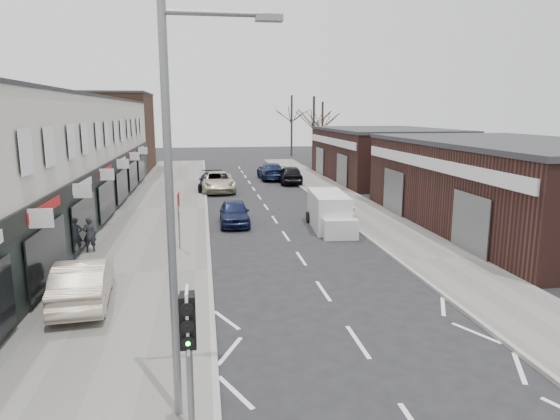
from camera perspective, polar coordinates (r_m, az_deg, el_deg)
name	(u,v)px	position (r m, az deg, el deg)	size (l,w,h in m)	color
ground	(384,380)	(12.65, 11.75, -18.45)	(160.00, 160.00, 0.00)	black
pavement_left	(162,209)	(32.94, -13.34, 0.11)	(5.50, 64.00, 0.12)	slate
pavement_right	(350,204)	(34.26, 7.97, 0.72)	(3.50, 64.00, 0.12)	slate
shop_terrace_left	(33,160)	(31.32, -26.43, 5.14)	(8.00, 41.00, 7.10)	beige
brick_block_far	(111,133)	(56.09, -18.70, 8.33)	(8.00, 10.00, 8.00)	#4A2F1F
right_unit_near	(515,187)	(29.63, 25.29, 2.42)	(10.00, 18.00, 4.50)	#391E1A
right_unit_far	(383,155)	(47.41, 11.73, 6.15)	(10.00, 16.00, 4.50)	#391E1A
tree_far_a	(313,165)	(60.02, 3.81, 5.20)	(3.60, 3.60, 8.00)	#382D26
tree_far_b	(322,160)	(66.40, 4.80, 5.76)	(3.60, 3.60, 7.50)	#382D26
tree_far_c	(291,156)	(71.63, 1.32, 6.19)	(3.60, 3.60, 8.50)	#382D26
traffic_light	(188,333)	(9.07, -10.44, -13.71)	(0.28, 0.60, 3.10)	slate
street_lamp	(179,197)	(9.59, -11.47, 1.45)	(2.23, 0.22, 8.00)	slate
warning_sign	(179,203)	(22.63, -11.46, 0.75)	(0.12, 0.80, 2.70)	slate
white_van	(329,212)	(26.90, 5.66, -0.24)	(2.05, 5.06, 1.92)	silver
sedan_on_pavement	(83,281)	(17.35, -21.56, -7.58)	(1.56, 4.48, 1.48)	#B6A891
pedestrian	(89,234)	(23.52, -20.95, -2.63)	(0.57, 0.37, 1.55)	black
parked_car_left_a	(234,212)	(27.91, -5.24, -0.29)	(1.62, 4.02, 1.37)	#121938
parked_car_left_b	(212,181)	(40.41, -7.81, 3.25)	(2.01, 4.94, 1.43)	black
parked_car_left_c	(218,182)	(39.75, -7.13, 3.23)	(2.58, 5.59, 1.55)	beige
parked_car_right_a	(332,206)	(29.89, 5.99, 0.51)	(1.50, 4.30, 1.42)	silver
parked_car_right_b	(290,174)	(43.87, 1.18, 4.08)	(1.88, 4.68, 1.60)	black
parked_car_right_c	(271,171)	(46.64, -1.05, 4.46)	(2.15, 5.29, 1.54)	#141F3E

